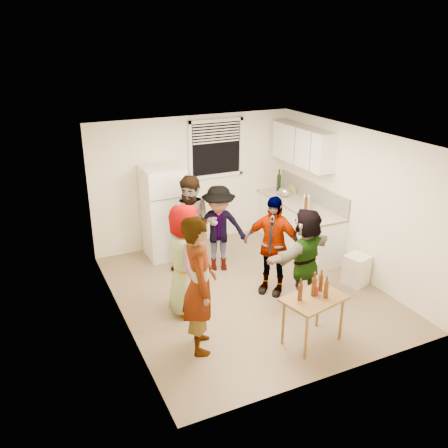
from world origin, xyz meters
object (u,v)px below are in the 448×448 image
guest_stripe (201,346)px  beer_bottle_counter (305,210)px  serving_table (311,341)px  guest_grey (187,310)px  blue_cup (316,218)px  guest_black (271,291)px  guest_back_right (219,269)px  refrigerator (164,212)px  trash_bin (356,270)px  red_cup (315,294)px  beer_bottle_table (313,295)px  guest_orange (302,298)px  guest_back_left (195,271)px  wine_bottle (278,190)px  kettle (285,197)px

guest_stripe → beer_bottle_counter: bearing=-40.2°
serving_table → guest_grey: serving_table is taller
blue_cup → guest_grey: bearing=-170.2°
guest_grey → guest_black: 1.44m
guest_back_right → refrigerator: bearing=145.6°
trash_bin → red_cup: red_cup is taller
red_cup → guest_black: (0.14, 1.35, -0.68)m
refrigerator → trash_bin: bearing=-43.9°
guest_grey → guest_black: size_ratio=1.04×
beer_bottle_table → guest_orange: bearing=61.8°
guest_back_left → wine_bottle: bearing=50.2°
kettle → beer_bottle_counter: size_ratio=1.15×
kettle → guest_stripe: size_ratio=0.14×
kettle → refrigerator: bearing=157.0°
refrigerator → kettle: size_ratio=6.40×
serving_table → guest_orange: size_ratio=0.54×
serving_table → guest_stripe: (-1.40, 0.53, 0.00)m
wine_bottle → blue_cup: wine_bottle is taller
guest_orange → serving_table: bearing=43.6°
beer_bottle_table → guest_black: beer_bottle_table is taller
kettle → serving_table: 3.60m
refrigerator → guest_orange: refrigerator is taller
blue_cup → guest_back_right: blue_cup is taller
guest_back_left → guest_black: 1.46m
refrigerator → guest_black: 2.46m
guest_back_right → kettle: bearing=41.8°
trash_bin → blue_cup: bearing=105.7°
kettle → guest_grey: 3.34m
beer_bottle_counter → guest_orange: beer_bottle_counter is taller
guest_back_left → beer_bottle_counter: bearing=20.8°
guest_back_left → guest_orange: 1.99m
beer_bottle_counter → beer_bottle_table: (-1.42, -2.31, -0.22)m
blue_cup → guest_stripe: (-2.75, -1.38, -0.90)m
wine_bottle → guest_grey: wine_bottle is taller
refrigerator → blue_cup: 2.73m
blue_cup → beer_bottle_counter: bearing=78.7°
trash_bin → guest_grey: bearing=171.4°
serving_table → red_cup: red_cup is taller
beer_bottle_counter → guest_black: 1.80m
guest_back_left → red_cup: bearing=-47.0°
trash_bin → beer_bottle_table: size_ratio=2.00×
wine_bottle → guest_grey: (-2.83, -2.10, -0.90)m
trash_bin → guest_black: trash_bin is taller
refrigerator → beer_bottle_counter: bearing=-24.7°
blue_cup → beer_bottle_table: bearing=-125.6°
guest_grey → guest_back_left: 1.27m
beer_bottle_counter → guest_back_left: 2.30m
wine_bottle → beer_bottle_counter: 1.21m
guest_black → guest_back_right: bearing=161.7°
guest_stripe → trash_bin: bearing=-63.6°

